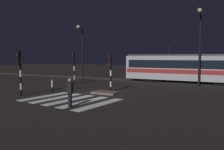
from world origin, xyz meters
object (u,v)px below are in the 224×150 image
(traffic_light_median_centre, at_px, (110,67))
(traffic_light_corner_near_left, at_px, (19,66))
(traffic_light_corner_far_left, at_px, (74,63))
(street_lamp_trackside_left, at_px, (81,46))
(tram, at_px, (188,68))
(bollard_island_edge, at_px, (52,87))
(pedestrian_waiting_at_kerb, at_px, (70,93))
(street_lamp_trackside_right, at_px, (200,38))

(traffic_light_median_centre, relative_size, traffic_light_corner_near_left, 0.94)
(traffic_light_corner_far_left, xyz_separation_m, street_lamp_trackside_left, (-2.08, 4.44, 2.09))
(traffic_light_corner_near_left, bearing_deg, tram, 57.21)
(bollard_island_edge, bearing_deg, traffic_light_corner_far_left, 109.78)
(pedestrian_waiting_at_kerb, bearing_deg, traffic_light_corner_near_left, 166.97)
(street_lamp_trackside_right, bearing_deg, traffic_light_corner_far_left, -159.67)
(street_lamp_trackside_right, xyz_separation_m, pedestrian_waiting_at_kerb, (-5.45, -13.57, -3.89))
(traffic_light_corner_near_left, relative_size, street_lamp_trackside_right, 0.45)
(traffic_light_corner_far_left, relative_size, street_lamp_trackside_left, 0.51)
(traffic_light_corner_far_left, xyz_separation_m, pedestrian_waiting_at_kerb, (6.55, -9.13, -1.41))
(tram, bearing_deg, pedestrian_waiting_at_kerb, -103.63)
(traffic_light_corner_far_left, height_order, pedestrian_waiting_at_kerb, traffic_light_corner_far_left)
(traffic_light_corner_near_left, distance_m, street_lamp_trackside_left, 12.77)
(traffic_light_median_centre, relative_size, traffic_light_corner_far_left, 0.93)
(traffic_light_median_centre, height_order, tram, tram)
(traffic_light_median_centre, height_order, bollard_island_edge, traffic_light_median_centre)
(street_lamp_trackside_left, bearing_deg, traffic_light_corner_near_left, -76.52)
(pedestrian_waiting_at_kerb, relative_size, bollard_island_edge, 1.54)
(bollard_island_edge, bearing_deg, traffic_light_median_centre, 32.78)
(traffic_light_median_centre, relative_size, street_lamp_trackside_right, 0.42)
(tram, bearing_deg, bollard_island_edge, -123.60)
(tram, bearing_deg, traffic_light_corner_near_left, -122.79)
(street_lamp_trackside_right, distance_m, tram, 4.34)
(traffic_light_median_centre, xyz_separation_m, traffic_light_corner_far_left, (-6.01, 3.04, 0.17))
(traffic_light_corner_near_left, xyz_separation_m, pedestrian_waiting_at_kerb, (5.69, -1.32, -1.39))
(street_lamp_trackside_left, height_order, bollard_island_edge, street_lamp_trackside_left)
(traffic_light_corner_near_left, height_order, tram, tram)
(street_lamp_trackside_left, distance_m, bollard_island_edge, 11.51)
(tram, bearing_deg, street_lamp_trackside_left, -167.80)
(traffic_light_corner_far_left, height_order, traffic_light_corner_near_left, traffic_light_corner_far_left)
(traffic_light_corner_near_left, height_order, bollard_island_edge, traffic_light_corner_near_left)
(traffic_light_median_centre, relative_size, bollard_island_edge, 2.90)
(street_lamp_trackside_left, relative_size, bollard_island_edge, 6.18)
(bollard_island_edge, bearing_deg, street_lamp_trackside_right, 45.21)
(traffic_light_corner_far_left, relative_size, bollard_island_edge, 3.13)
(street_lamp_trackside_left, bearing_deg, pedestrian_waiting_at_kerb, -57.54)
(traffic_light_median_centre, distance_m, traffic_light_corner_near_left, 7.02)
(traffic_light_corner_near_left, height_order, street_lamp_trackside_left, street_lamp_trackside_left)
(street_lamp_trackside_left, relative_size, pedestrian_waiting_at_kerb, 4.01)
(traffic_light_median_centre, xyz_separation_m, street_lamp_trackside_right, (6.00, 7.49, 2.65))
(pedestrian_waiting_at_kerb, bearing_deg, bollard_island_edge, 142.23)
(traffic_light_corner_near_left, xyz_separation_m, tram, (9.65, 14.97, -0.53))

